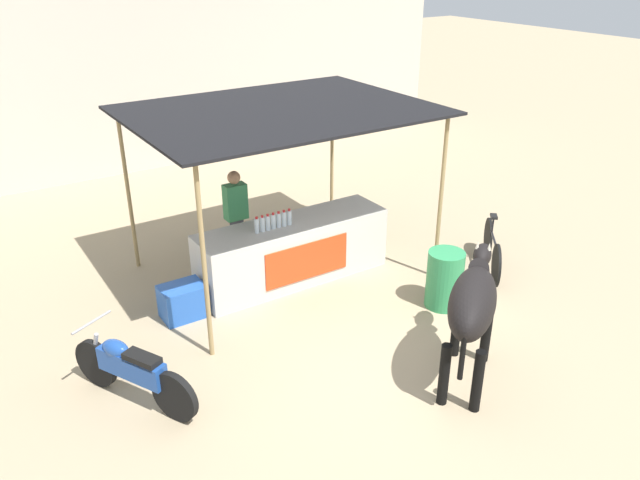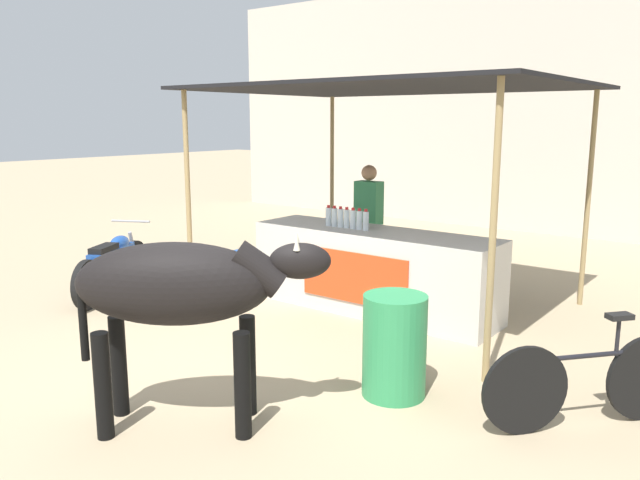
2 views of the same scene
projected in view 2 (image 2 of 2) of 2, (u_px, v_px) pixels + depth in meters
ground_plane at (242, 367)px, 5.70m from camera, size 60.00×60.00×0.00m
building_wall_far at (559, 105)px, 12.04m from camera, size 16.00×0.50×5.02m
stall_counter at (373, 271)px, 7.31m from camera, size 3.00×0.82×0.96m
stall_awning at (390, 95)px, 7.17m from camera, size 4.20×3.20×2.60m
water_bottle_row at (347, 218)px, 7.37m from camera, size 0.61×0.07×0.25m
vendor_behind_counter at (368, 226)px, 8.17m from camera, size 0.34×0.22×1.65m
cooler_box at (253, 270)px, 8.39m from camera, size 0.60×0.44×0.48m
water_barrel at (394, 346)px, 5.05m from camera, size 0.52×0.52×0.84m
cow at (184, 290)px, 4.43m from camera, size 1.66×1.41×1.44m
motorcycle_parked at (113, 263)px, 7.96m from camera, size 0.95×1.64×0.90m
bicycle_leaning at (588, 382)px, 4.54m from camera, size 1.09×1.30×0.85m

